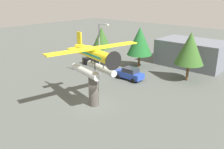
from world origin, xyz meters
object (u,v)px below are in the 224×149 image
display_pedestal (94,89)px  tree_east (140,41)px  tree_west (102,38)px  car_mid_blue (130,74)px  tree_center_back (190,48)px  floatplane_monument (93,58)px  streetlight_primary (100,47)px  car_near_black (94,60)px  storefront_building (192,53)px

display_pedestal → tree_east: 16.21m
tree_west → display_pedestal: bearing=-48.4°
car_mid_blue → tree_west: (-11.80, 6.52, 2.87)m
car_mid_blue → tree_center_back: tree_center_back is taller
floatplane_monument → tree_west: size_ratio=1.79×
tree_center_back → tree_west: bearing=175.6°
tree_east → tree_west: bearing=177.1°
floatplane_monument → streetlight_primary: (-5.91, 7.04, -0.81)m
tree_west → tree_east: tree_east is taller
car_mid_blue → tree_center_back: bearing=-141.1°
floatplane_monument → tree_center_back: 14.93m
display_pedestal → car_near_black: bearing=135.4°
streetlight_primary → tree_east: size_ratio=1.19×
car_mid_blue → storefront_building: (3.46, 12.79, 1.26)m
display_pedestal → storefront_building: storefront_building is taller
car_near_black → storefront_building: size_ratio=0.39×
car_near_black → storefront_building: storefront_building is taller
display_pedestal → tree_center_back: bearing=73.8°
car_mid_blue → tree_center_back: (6.34, 5.12, 3.75)m
storefront_building → tree_center_back: (2.88, -7.67, 2.49)m
floatplane_monument → car_mid_blue: bearing=116.7°
floatplane_monument → tree_west: 21.21m
car_mid_blue → floatplane_monument: bearing=103.9°
display_pedestal → car_mid_blue: size_ratio=0.89×
car_near_black → streetlight_primary: (5.20, -3.82, 3.72)m
streetlight_primary → storefront_building: 16.76m
floatplane_monument → car_near_black: 16.18m
car_near_black → tree_center_back: bearing=-167.0°
storefront_building → tree_west: 16.58m
display_pedestal → tree_east: size_ratio=0.56×
display_pedestal → car_near_black: display_pedestal is taller
tree_west → tree_center_back: (18.14, -1.40, 0.88)m
car_mid_blue → tree_west: 13.78m
floatplane_monument → tree_center_back: (4.04, 14.36, -0.78)m
streetlight_primary → car_near_black: bearing=143.7°
tree_east → storefront_building: bearing=47.7°
tree_west → tree_east: size_ratio=0.87×
floatplane_monument → streetlight_primary: streetlight_primary is taller
streetlight_primary → tree_center_back: (9.95, 7.32, 0.03)m
streetlight_primary → storefront_building: (7.07, 14.99, -2.46)m
car_mid_blue → streetlight_primary: bearing=31.3°
display_pedestal → streetlight_primary: streetlight_primary is taller
floatplane_monument → tree_east: (-4.97, 15.29, -1.04)m
car_near_black → storefront_building: 16.65m
display_pedestal → tree_center_back: size_ratio=0.54×
tree_west → car_mid_blue: bearing=-28.9°
storefront_building → tree_center_back: 8.57m
display_pedestal → floatplane_monument: (0.13, -0.03, 3.54)m
streetlight_primary → tree_west: 11.99m
floatplane_monument → streetlight_primary: size_ratio=1.31×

